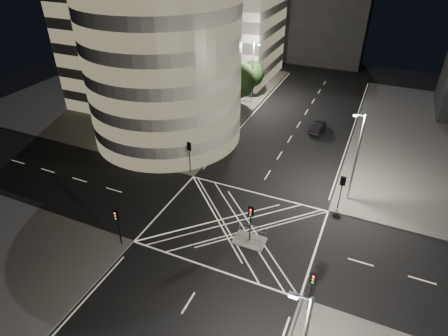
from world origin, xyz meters
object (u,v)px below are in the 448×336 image
at_px(street_lamp_left_far, 253,71).
at_px(central_island, 250,241).
at_px(traffic_signal_nr, 312,285).
at_px(sedan, 318,127).
at_px(street_lamp_left_near, 203,113).
at_px(traffic_signal_nl, 117,221).
at_px(traffic_signal_fr, 342,187).
at_px(traffic_signal_fl, 189,151).
at_px(street_lamp_right_far, 356,156).
at_px(traffic_signal_island, 251,218).

bearing_deg(street_lamp_left_far, central_island, -70.05).
height_order(traffic_signal_nr, sedan, traffic_signal_nr).
distance_m(central_island, street_lamp_left_near, 18.52).
height_order(traffic_signal_nl, street_lamp_left_far, street_lamp_left_far).
relative_size(traffic_signal_fr, street_lamp_left_near, 0.40).
distance_m(central_island, traffic_signal_fr, 11.10).
bearing_deg(street_lamp_left_far, traffic_signal_fl, -88.43).
height_order(traffic_signal_nr, street_lamp_left_far, street_lamp_left_far).
bearing_deg(traffic_signal_nr, street_lamp_right_far, 87.70).
distance_m(street_lamp_left_near, sedan, 17.90).
height_order(traffic_signal_fr, traffic_signal_island, same).
bearing_deg(street_lamp_left_far, street_lamp_right_far, -48.06).
xyz_separation_m(traffic_signal_nr, sedan, (-5.79, 30.72, -2.19)).
xyz_separation_m(traffic_signal_fr, street_lamp_right_far, (0.64, 2.20, 2.63)).
distance_m(central_island, traffic_signal_nl, 12.36).
distance_m(street_lamp_left_near, street_lamp_left_far, 18.00).
bearing_deg(street_lamp_left_near, traffic_signal_fr, -15.92).
bearing_deg(central_island, traffic_signal_fr, 50.67).
bearing_deg(street_lamp_left_near, central_island, -49.73).
distance_m(traffic_signal_nr, traffic_signal_island, 8.62).
relative_size(traffic_signal_fl, traffic_signal_nl, 1.00).
bearing_deg(traffic_signal_nl, street_lamp_left_far, 90.99).
relative_size(traffic_signal_fl, traffic_signal_nr, 1.00).
bearing_deg(traffic_signal_nl, traffic_signal_fr, 37.69).
bearing_deg(street_lamp_left_far, traffic_signal_fr, -51.83).
distance_m(traffic_signal_fl, street_lamp_left_far, 23.36).
xyz_separation_m(street_lamp_left_far, sedan, (12.45, -6.08, -4.82)).
relative_size(traffic_signal_fr, street_lamp_right_far, 0.40).
distance_m(traffic_signal_fr, traffic_signal_nr, 13.60).
relative_size(traffic_signal_nl, sedan, 0.91).
distance_m(traffic_signal_fr, street_lamp_left_near, 19.14).
bearing_deg(traffic_signal_fr, street_lamp_left_far, 128.17).
xyz_separation_m(traffic_signal_nr, traffic_signal_island, (-6.80, 5.30, 0.00)).
bearing_deg(traffic_signal_nr, central_island, 142.07).
height_order(street_lamp_right_far, sedan, street_lamp_right_far).
height_order(traffic_signal_fl, street_lamp_left_far, street_lamp_left_far).
distance_m(traffic_signal_fr, street_lamp_left_far, 29.63).
relative_size(traffic_signal_fr, sedan, 0.91).
height_order(traffic_signal_nr, traffic_signal_island, same).
bearing_deg(traffic_signal_island, street_lamp_left_near, 130.27).
xyz_separation_m(traffic_signal_fl, sedan, (11.81, 17.12, -2.19)).
bearing_deg(traffic_signal_island, traffic_signal_nl, -153.86).
bearing_deg(central_island, street_lamp_left_near, 130.27).
bearing_deg(traffic_signal_nl, traffic_signal_island, 26.14).
xyz_separation_m(central_island, street_lamp_left_far, (-11.44, 31.50, 5.47)).
distance_m(traffic_signal_fr, street_lamp_right_far, 3.48).
relative_size(central_island, street_lamp_right_far, 0.30).
distance_m(traffic_signal_fl, traffic_signal_island, 13.62).
height_order(traffic_signal_nl, traffic_signal_nr, same).
height_order(traffic_signal_fr, street_lamp_right_far, street_lamp_right_far).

